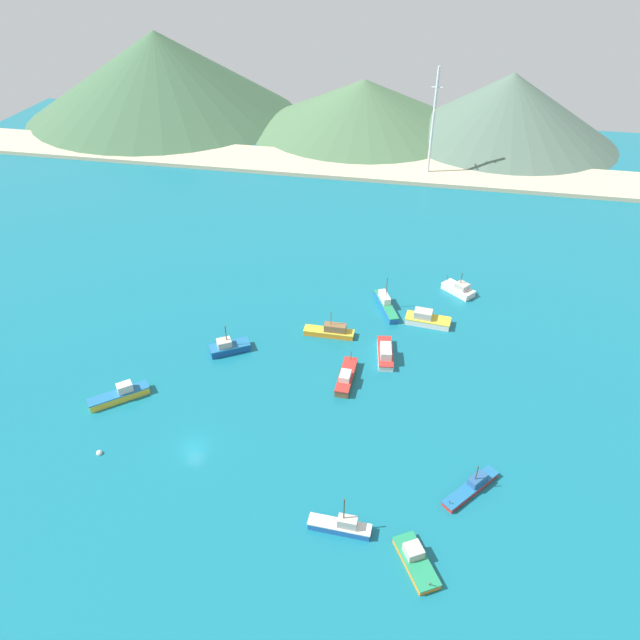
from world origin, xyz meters
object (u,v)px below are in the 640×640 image
object	(u,v)px
fishing_boat_1	(427,319)
fishing_boat_8	(472,487)
fishing_boat_7	(331,331)
fishing_boat_10	(385,353)
fishing_boat_9	(459,289)
radio_tower	(433,122)
buoy_0	(99,453)
fishing_boat_5	(120,395)
fishing_boat_4	(386,304)
fishing_boat_11	(416,560)
fishing_boat_0	(346,377)
fishing_boat_3	(229,347)
fishing_boat_2	(341,526)

from	to	relation	value
fishing_boat_1	fishing_boat_8	size ratio (longest dim) A/B	0.99
fishing_boat_7	fishing_boat_8	distance (m)	40.78
fishing_boat_7	fishing_boat_10	bearing A→B (deg)	-23.26
fishing_boat_9	radio_tower	xyz separation A→B (m)	(-9.52, 64.26, 14.81)
fishing_boat_8	buoy_0	distance (m)	54.76
fishing_boat_1	fishing_boat_5	xyz separation A→B (m)	(-48.78, -31.35, -0.10)
fishing_boat_5	buoy_0	xyz separation A→B (m)	(2.36, -11.61, -0.78)
fishing_boat_10	radio_tower	world-z (taller)	radio_tower
fishing_boat_4	fishing_boat_7	bearing A→B (deg)	-130.12
fishing_boat_4	fishing_boat_11	xyz separation A→B (m)	(9.51, -55.36, -0.28)
buoy_0	fishing_boat_0	bearing A→B (deg)	34.71
fishing_boat_7	fishing_boat_5	bearing A→B (deg)	-142.36
fishing_boat_9	radio_tower	distance (m)	66.62
fishing_boat_10	fishing_boat_11	distance (m)	40.45
fishing_boat_0	fishing_boat_11	bearing A→B (deg)	-66.60
fishing_boat_8	fishing_boat_11	xyz separation A→B (m)	(-7.05, -12.79, 0.03)
fishing_boat_3	fishing_boat_5	size ratio (longest dim) A/B	0.86
radio_tower	fishing_boat_8	bearing A→B (deg)	-84.28
fishing_boat_4	fishing_boat_11	size ratio (longest dim) A/B	1.30
fishing_boat_10	buoy_0	distance (m)	50.26
fishing_boat_7	radio_tower	bearing A→B (deg)	80.35
fishing_boat_11	fishing_boat_5	bearing A→B (deg)	157.84
fishing_boat_7	fishing_boat_0	bearing A→B (deg)	-68.10
fishing_boat_5	fishing_boat_8	bearing A→B (deg)	-7.55
fishing_boat_8	buoy_0	size ratio (longest dim) A/B	10.03
fishing_boat_2	fishing_boat_7	size ratio (longest dim) A/B	0.88
fishing_boat_3	fishing_boat_5	world-z (taller)	fishing_boat_3
fishing_boat_0	fishing_boat_11	xyz separation A→B (m)	(13.87, -32.05, -0.18)
fishing_boat_0	fishing_boat_4	size ratio (longest dim) A/B	0.87
fishing_boat_1	fishing_boat_11	xyz separation A→B (m)	(1.13, -51.68, -0.33)
fishing_boat_0	fishing_boat_3	bearing A→B (deg)	170.24
fishing_boat_8	fishing_boat_9	xyz separation A→B (m)	(-2.06, 51.25, 0.28)
fishing_boat_11	radio_tower	world-z (taller)	radio_tower
fishing_boat_5	fishing_boat_10	world-z (taller)	fishing_boat_10
fishing_boat_3	buoy_0	bearing A→B (deg)	-112.56
fishing_boat_2	buoy_0	distance (m)	38.15
fishing_boat_1	fishing_boat_4	bearing A→B (deg)	156.31
buoy_0	radio_tower	bearing A→B (deg)	70.21
fishing_boat_3	buoy_0	distance (m)	29.44
fishing_boat_8	fishing_boat_11	bearing A→B (deg)	-118.86
fishing_boat_10	fishing_boat_11	bearing A→B (deg)	-78.65
fishing_boat_8	fishing_boat_4	bearing A→B (deg)	111.25
fishing_boat_2	fishing_boat_5	size ratio (longest dim) A/B	0.94
fishing_boat_10	buoy_0	bearing A→B (deg)	-142.00
fishing_boat_9	fishing_boat_8	bearing A→B (deg)	-87.70
fishing_boat_7	fishing_boat_1	bearing A→B (deg)	22.60
fishing_boat_1	radio_tower	size ratio (longest dim) A/B	0.29
fishing_boat_0	fishing_boat_2	distance (m)	29.46
fishing_boat_2	fishing_boat_7	bearing A→B (deg)	102.16
fishing_boat_9	fishing_boat_7	bearing A→B (deg)	-140.36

